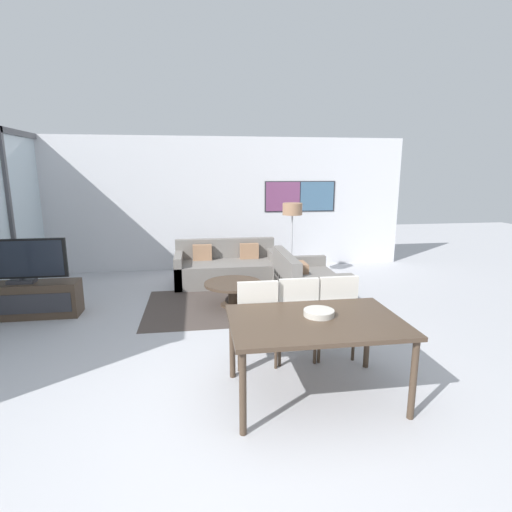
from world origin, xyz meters
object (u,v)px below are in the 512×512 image
(floor_lamp, at_px, (292,215))
(dining_table, at_px, (316,327))
(sofa_side, at_px, (304,285))
(television, at_px, (19,261))
(dining_chair_right, at_px, (334,314))
(coffee_table, at_px, (233,288))
(fruit_bowl, at_px, (319,312))
(sofa_main, at_px, (227,268))
(tv_console, at_px, (24,300))
(dining_chair_left, at_px, (256,320))
(dining_chair_centre, at_px, (296,316))

(floor_lamp, bearing_deg, dining_table, -100.36)
(sofa_side, relative_size, dining_table, 0.93)
(television, distance_m, floor_lamp, 4.52)
(dining_table, xyz_separation_m, dining_chair_right, (0.45, 0.75, -0.17))
(coffee_table, bearing_deg, television, -179.30)
(television, height_order, fruit_bowl, television)
(television, relative_size, fruit_bowl, 4.47)
(sofa_main, distance_m, fruit_bowl, 4.07)
(tv_console, distance_m, sofa_main, 3.38)
(tv_console, height_order, sofa_main, sofa_main)
(floor_lamp, bearing_deg, fruit_bowl, -99.79)
(fruit_bowl, bearing_deg, television, 144.72)
(dining_chair_left, bearing_deg, coffee_table, 91.86)
(tv_console, xyz_separation_m, sofa_side, (4.25, 0.13, 0.01))
(sofa_main, height_order, dining_chair_centre, dining_chair_centre)
(coffee_table, bearing_deg, dining_table, -79.21)
(television, bearing_deg, dining_chair_right, -25.37)
(sofa_main, relative_size, floor_lamp, 1.28)
(television, height_order, floor_lamp, floor_lamp)
(tv_console, height_order, dining_chair_right, dining_chair_right)
(sofa_main, bearing_deg, dining_chair_left, -88.90)
(television, xyz_separation_m, coffee_table, (3.07, 0.04, -0.55))
(dining_chair_right, height_order, floor_lamp, floor_lamp)
(television, xyz_separation_m, dining_chair_left, (3.14, -1.97, -0.31))
(dining_chair_centre, bearing_deg, fruit_bowl, -85.12)
(dining_table, height_order, dining_chair_right, dining_chair_right)
(dining_chair_left, xyz_separation_m, fruit_bowl, (0.51, -0.60, 0.28))
(sofa_main, distance_m, dining_chair_centre, 3.39)
(television, bearing_deg, dining_chair_centre, -28.22)
(dining_chair_left, relative_size, dining_chair_right, 1.00)
(television, distance_m, coffee_table, 3.12)
(coffee_table, distance_m, floor_lamp, 2.03)
(television, relative_size, dining_chair_left, 1.31)
(dining_chair_centre, height_order, dining_chair_right, same)
(tv_console, distance_m, floor_lamp, 4.62)
(dining_chair_centre, height_order, floor_lamp, floor_lamp)
(coffee_table, relative_size, floor_lamp, 0.61)
(sofa_side, distance_m, dining_chair_left, 2.40)
(dining_chair_right, bearing_deg, sofa_main, 106.13)
(floor_lamp, bearing_deg, sofa_side, -92.77)
(tv_console, distance_m, dining_chair_right, 4.47)
(dining_chair_centre, bearing_deg, sofa_main, 98.75)
(sofa_side, bearing_deg, tv_console, 91.75)
(sofa_side, bearing_deg, sofa_main, 42.50)
(sofa_side, distance_m, dining_chair_right, 2.07)
(television, distance_m, sofa_side, 4.29)
(dining_chair_left, distance_m, fruit_bowl, 0.83)
(fruit_bowl, bearing_deg, tv_console, 144.73)
(television, height_order, sofa_side, television)
(sofa_side, xyz_separation_m, coffee_table, (-1.18, -0.09, 0.02))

